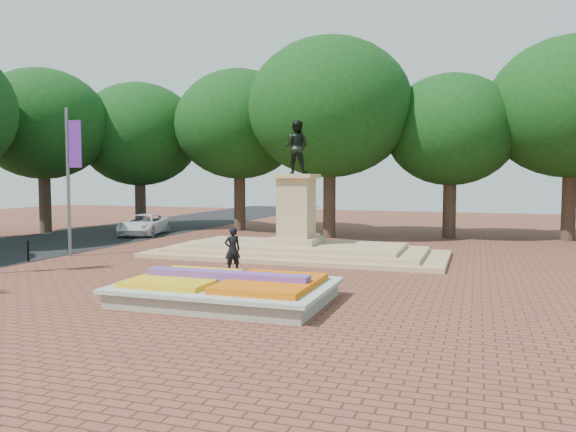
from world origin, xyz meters
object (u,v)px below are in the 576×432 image
(flower_bed, at_px, (227,289))
(monument, at_px, (296,237))
(pedestrian, at_px, (233,250))
(van, at_px, (144,225))

(flower_bed, height_order, monument, monument)
(flower_bed, height_order, pedestrian, pedestrian)
(van, relative_size, pedestrian, 2.70)
(flower_bed, bearing_deg, pedestrian, 112.53)
(flower_bed, xyz_separation_m, van, (-13.32, 15.93, 0.30))
(flower_bed, relative_size, van, 1.30)
(flower_bed, bearing_deg, monument, 95.87)
(flower_bed, relative_size, pedestrian, 3.50)
(flower_bed, xyz_separation_m, pedestrian, (-2.00, 4.81, 0.52))
(van, bearing_deg, flower_bed, -63.46)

